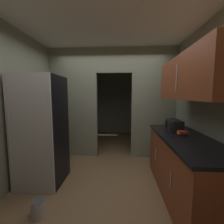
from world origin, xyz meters
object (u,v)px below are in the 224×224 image
object	(u,v)px
refrigerator	(42,131)
boombox	(174,125)
paint_can	(38,208)
book_stack	(182,133)

from	to	relation	value
refrigerator	boombox	world-z (taller)	refrigerator
refrigerator	paint_can	world-z (taller)	refrigerator
book_stack	paint_can	xyz separation A→B (m)	(-2.00, -0.64, -0.85)
boombox	book_stack	size ratio (longest dim) A/B	2.54
boombox	refrigerator	bearing A→B (deg)	-175.03
refrigerator	paint_can	bearing A→B (deg)	-66.79
refrigerator	boombox	size ratio (longest dim) A/B	4.28
refrigerator	paint_can	xyz separation A→B (m)	(0.33, -0.76, -0.83)
book_stack	boombox	bearing A→B (deg)	94.57
refrigerator	paint_can	distance (m)	1.17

